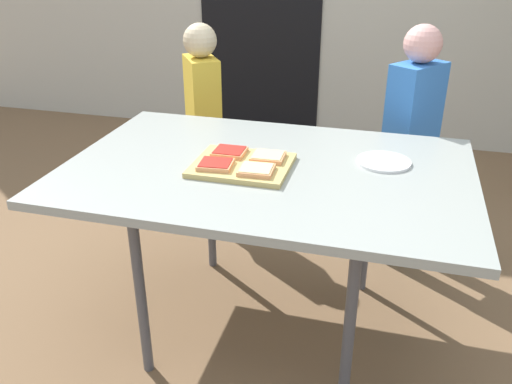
# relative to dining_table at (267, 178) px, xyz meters

# --- Properties ---
(ground_plane) EXTENTS (16.00, 16.00, 0.00)m
(ground_plane) POSITION_rel_dining_table_xyz_m (0.00, 0.00, -0.65)
(ground_plane) COLOR brown
(dining_table) EXTENTS (1.41, 0.94, 0.70)m
(dining_table) POSITION_rel_dining_table_xyz_m (0.00, 0.00, 0.00)
(dining_table) COLOR #949A94
(dining_table) RESTS_ON ground
(cutting_board) EXTENTS (0.33, 0.28, 0.02)m
(cutting_board) POSITION_rel_dining_table_xyz_m (-0.08, -0.03, 0.05)
(cutting_board) COLOR tan
(cutting_board) RESTS_ON dining_table
(pizza_slice_near_left) EXTENTS (0.12, 0.11, 0.02)m
(pizza_slice_near_left) POSITION_rel_dining_table_xyz_m (-0.16, -0.09, 0.07)
(pizza_slice_near_left) COLOR #E59B65
(pizza_slice_near_left) RESTS_ON cutting_board
(pizza_slice_far_right) EXTENTS (0.12, 0.11, 0.02)m
(pizza_slice_far_right) POSITION_rel_dining_table_xyz_m (-0.01, 0.03, 0.07)
(pizza_slice_far_right) COLOR #E59B65
(pizza_slice_far_right) RESTS_ON cutting_board
(pizza_slice_far_left) EXTENTS (0.12, 0.11, 0.02)m
(pizza_slice_far_left) POSITION_rel_dining_table_xyz_m (-0.15, 0.03, 0.07)
(pizza_slice_far_left) COLOR #E59B65
(pizza_slice_far_left) RESTS_ON cutting_board
(pizza_slice_near_right) EXTENTS (0.12, 0.11, 0.02)m
(pizza_slice_near_right) POSITION_rel_dining_table_xyz_m (-0.01, -0.10, 0.07)
(pizza_slice_near_right) COLOR #E59B65
(pizza_slice_near_right) RESTS_ON cutting_board
(plate_white_right) EXTENTS (0.19, 0.19, 0.01)m
(plate_white_right) POSITION_rel_dining_table_xyz_m (0.39, 0.14, 0.05)
(plate_white_right) COLOR white
(plate_white_right) RESTS_ON dining_table
(child_left) EXTENTS (0.25, 0.28, 1.04)m
(child_left) POSITION_rel_dining_table_xyz_m (-0.55, 0.82, -0.06)
(child_left) COLOR navy
(child_left) RESTS_ON ground
(child_right) EXTENTS (0.25, 0.28, 1.10)m
(child_right) POSITION_rel_dining_table_xyz_m (0.49, 0.68, -0.03)
(child_right) COLOR navy
(child_right) RESTS_ON ground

